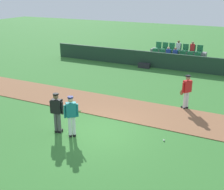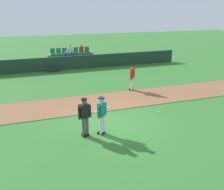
{
  "view_description": "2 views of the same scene",
  "coord_description": "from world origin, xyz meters",
  "px_view_note": "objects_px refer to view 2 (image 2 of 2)",
  "views": [
    {
      "loc": [
        5.42,
        -9.79,
        5.77
      ],
      "look_at": [
        -0.11,
        1.47,
        1.16
      ],
      "focal_mm": 46.91,
      "sensor_mm": 36.0,
      "label": 1
    },
    {
      "loc": [
        -3.25,
        -9.88,
        5.3
      ],
      "look_at": [
        0.26,
        0.95,
        1.09
      ],
      "focal_mm": 38.23,
      "sensor_mm": 36.0,
      "label": 2
    }
  ],
  "objects_px": {
    "batter_teal_jersey": "(102,114)",
    "runner_red_jersey": "(132,77)",
    "equipment_bag": "(52,70)",
    "umpire_home_plate": "(85,115)",
    "baseball": "(159,112)"
  },
  "relations": [
    {
      "from": "baseball",
      "to": "umpire_home_plate",
      "type": "bearing_deg",
      "value": -163.84
    },
    {
      "from": "umpire_home_plate",
      "to": "baseball",
      "type": "height_order",
      "value": "umpire_home_plate"
    },
    {
      "from": "baseball",
      "to": "runner_red_jersey",
      "type": "bearing_deg",
      "value": 90.33
    },
    {
      "from": "batter_teal_jersey",
      "to": "equipment_bag",
      "type": "bearing_deg",
      "value": 95.78
    },
    {
      "from": "umpire_home_plate",
      "to": "equipment_bag",
      "type": "bearing_deg",
      "value": 92.14
    },
    {
      "from": "umpire_home_plate",
      "to": "baseball",
      "type": "relative_size",
      "value": 23.78
    },
    {
      "from": "baseball",
      "to": "equipment_bag",
      "type": "height_order",
      "value": "equipment_bag"
    },
    {
      "from": "batter_teal_jersey",
      "to": "runner_red_jersey",
      "type": "relative_size",
      "value": 1.0
    },
    {
      "from": "umpire_home_plate",
      "to": "baseball",
      "type": "distance_m",
      "value": 4.53
    },
    {
      "from": "runner_red_jersey",
      "to": "baseball",
      "type": "relative_size",
      "value": 23.78
    },
    {
      "from": "umpire_home_plate",
      "to": "equipment_bag",
      "type": "distance_m",
      "value": 11.67
    },
    {
      "from": "runner_red_jersey",
      "to": "baseball",
      "type": "height_order",
      "value": "runner_red_jersey"
    },
    {
      "from": "umpire_home_plate",
      "to": "runner_red_jersey",
      "type": "distance_m",
      "value": 6.52
    },
    {
      "from": "umpire_home_plate",
      "to": "equipment_bag",
      "type": "relative_size",
      "value": 1.96
    },
    {
      "from": "baseball",
      "to": "equipment_bag",
      "type": "relative_size",
      "value": 0.08
    }
  ]
}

